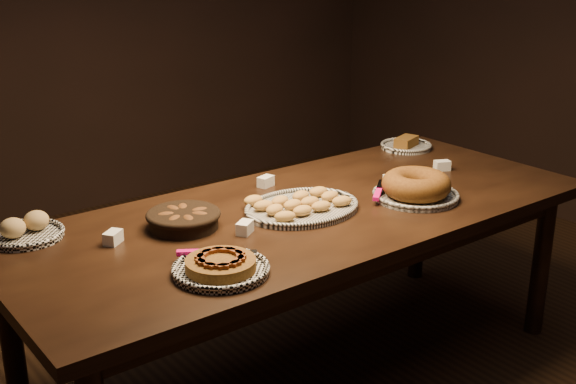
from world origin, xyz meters
TOP-DOWN VIEW (x-y plane):
  - ground at (0.00, 0.00)m, footprint 5.00×5.00m
  - buffet_table at (0.00, 0.00)m, footprint 2.40×1.00m
  - apple_tart_plate at (-0.58, -0.28)m, footprint 0.32×0.33m
  - madeleine_platter at (-0.03, 0.00)m, footprint 0.48×0.39m
  - bundt_cake_plate at (0.43, -0.17)m, footprint 0.38×0.39m
  - croissant_basket at (-0.48, 0.12)m, footprint 0.32×0.32m
  - bread_roll_plate at (-0.98, 0.39)m, footprint 0.27×0.27m
  - loaf_plate at (0.95, 0.38)m, footprint 0.26×0.26m
  - tent_cards at (0.05, 0.09)m, footprint 1.65×0.45m

SIDE VIEW (x-z plane):
  - ground at x=0.00m, z-range 0.00..0.00m
  - buffet_table at x=0.00m, z-range 0.30..1.05m
  - loaf_plate at x=0.95m, z-range 0.74..0.80m
  - madeleine_platter at x=-0.03m, z-range 0.74..0.80m
  - apple_tart_plate at x=-0.58m, z-range 0.74..0.80m
  - tent_cards at x=0.05m, z-range 0.75..0.79m
  - bread_roll_plate at x=-0.98m, z-range 0.73..0.82m
  - croissant_basket at x=-0.48m, z-range 0.76..0.82m
  - bundt_cake_plate at x=0.43m, z-range 0.74..0.85m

